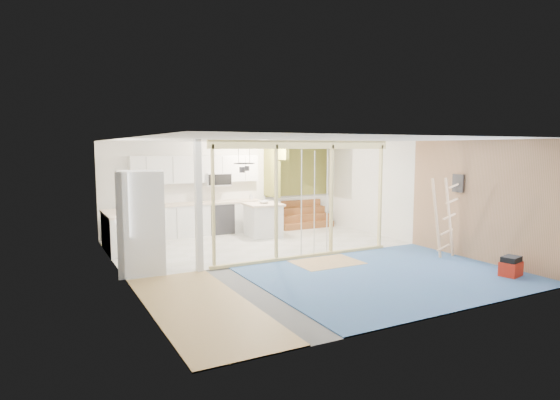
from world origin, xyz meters
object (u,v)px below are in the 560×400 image
fridge (141,222)px  ladder (445,218)px  island (263,220)px  toolbox (511,267)px

fridge → ladder: bearing=-6.3°
island → toolbox: island is taller
island → ladder: ladder is taller
fridge → ladder: size_ratio=1.13×
toolbox → ladder: size_ratio=0.27×
fridge → island: fridge is taller
ladder → island: bearing=113.6°
ladder → toolbox: bearing=-97.3°
toolbox → ladder: (0.02, 1.67, 0.72)m
toolbox → island: bearing=98.2°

